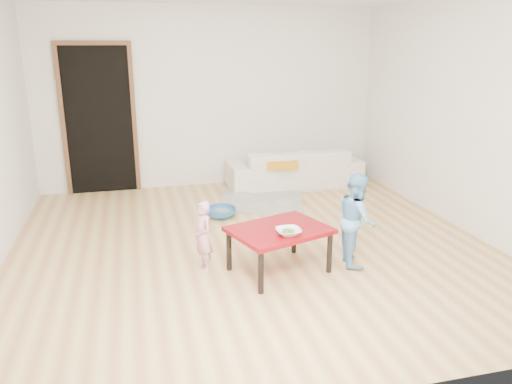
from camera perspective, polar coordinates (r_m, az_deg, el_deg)
name	(u,v)px	position (r m, az deg, el deg)	size (l,w,h in m)	color
floor	(251,244)	(5.40, -0.52, -6.01)	(5.00, 5.00, 0.01)	tan
back_wall	(211,98)	(7.48, -5.15, 10.63)	(5.00, 0.02, 2.60)	white
right_wall	(468,116)	(6.13, 23.05, 8.02)	(0.02, 5.00, 2.60)	white
doorway	(99,121)	(7.41, -17.48, 7.74)	(1.02, 0.08, 2.11)	brown
sofa	(294,168)	(7.49, 4.33, 2.80)	(1.97, 0.77, 0.58)	white
cushion	(281,163)	(7.12, 2.89, 3.31)	(0.43, 0.38, 0.11)	orange
red_table	(279,250)	(4.73, 2.65, -6.61)	(0.87, 0.65, 0.43)	maroon
bowl	(288,232)	(4.49, 3.73, -4.57)	(0.22, 0.22, 0.06)	white
broccoli	(288,232)	(4.49, 3.73, -4.56)	(0.12, 0.12, 0.06)	#2D5919
child_pink	(203,237)	(4.73, -6.06, -5.09)	(0.25, 0.16, 0.68)	#D15F84
child_blue	(357,219)	(4.91, 11.42, -3.06)	(0.44, 0.34, 0.91)	#69B6F3
basin	(221,212)	(6.22, -4.05, -2.35)	(0.38, 0.38, 0.12)	#29679C
blanket	(261,202)	(6.72, 0.55, -1.11)	(1.10, 0.92, 0.06)	#ACA698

